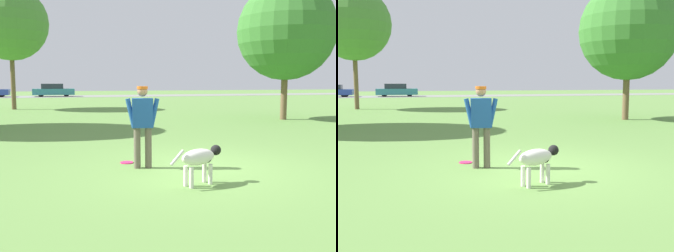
{
  "view_description": "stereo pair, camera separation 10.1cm",
  "coord_description": "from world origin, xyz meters",
  "views": [
    {
      "loc": [
        -2.51,
        -7.06,
        1.7
      ],
      "look_at": [
        -0.69,
        -0.4,
        0.9
      ],
      "focal_mm": 42.0,
      "sensor_mm": 36.0,
      "label": 1
    },
    {
      "loc": [
        -2.41,
        -7.08,
        1.7
      ],
      "look_at": [
        -0.69,
        -0.4,
        0.9
      ],
      "focal_mm": 42.0,
      "sensor_mm": 36.0,
      "label": 2
    }
  ],
  "objects": [
    {
      "name": "ground_plane",
      "position": [
        0.0,
        0.0,
        0.0
      ],
      "size": [
        120.0,
        120.0,
        0.0
      ],
      "primitive_type": "plane",
      "color": "#608C42"
    },
    {
      "name": "far_road_strip",
      "position": [
        0.0,
        37.32,
        0.01
      ],
      "size": [
        120.0,
        6.0,
        0.01
      ],
      "color": "gray",
      "rests_on": "ground_plane"
    },
    {
      "name": "person",
      "position": [
        -0.99,
        0.35,
        0.94
      ],
      "size": [
        0.66,
        0.27,
        1.6
      ],
      "rotation": [
        0.0,
        0.0,
        -0.14
      ],
      "color": "#665B4C",
      "rests_on": "ground_plane"
    },
    {
      "name": "dog",
      "position": [
        -0.34,
        -1.13,
        0.44
      ],
      "size": [
        1.02,
        0.51,
        0.63
      ],
      "rotation": [
        0.0,
        0.0,
        0.38
      ],
      "color": "silver",
      "rests_on": "ground_plane"
    },
    {
      "name": "frisbee",
      "position": [
        -1.22,
        0.9,
        0.01
      ],
      "size": [
        0.27,
        0.27,
        0.02
      ],
      "color": "#E52366",
      "rests_on": "ground_plane"
    },
    {
      "name": "tree_near_right",
      "position": [
        6.96,
        8.24,
        3.82
      ],
      "size": [
        4.21,
        4.21,
        5.93
      ],
      "color": "brown",
      "rests_on": "ground_plane"
    },
    {
      "name": "tree_far_left",
      "position": [
        -5.19,
        17.93,
        5.03
      ],
      "size": [
        4.34,
        4.34,
        7.21
      ],
      "color": "brown",
      "rests_on": "ground_plane"
    },
    {
      "name": "parked_car_teal",
      "position": [
        -3.22,
        37.22,
        0.67
      ],
      "size": [
        4.35,
        1.73,
        1.39
      ],
      "rotation": [
        0.0,
        0.0,
        0.0
      ],
      "color": "teal",
      "rests_on": "ground_plane"
    }
  ]
}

